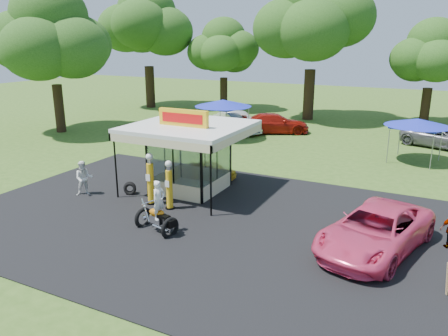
{
  "coord_description": "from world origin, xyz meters",
  "views": [
    {
      "loc": [
        8.88,
        -12.91,
        7.36
      ],
      "look_at": [
        0.39,
        4.0,
        1.75
      ],
      "focal_mm": 35.0,
      "sensor_mm": 36.0,
      "label": 1
    }
  ],
  "objects_px": {
    "gas_pump_left": "(150,180)",
    "tent_west": "(223,103)",
    "motorcycle": "(158,212)",
    "spectator_west": "(84,178)",
    "bg_car_a": "(237,122)",
    "gas_pump_right": "(169,186)",
    "pink_sedan": "(376,230)",
    "bg_car_b": "(275,123)",
    "tent_east": "(417,123)",
    "gas_station_kiosk": "(190,156)",
    "kiosk_car": "(211,170)",
    "bg_car_d": "(441,137)"
  },
  "relations": [
    {
      "from": "gas_station_kiosk",
      "to": "motorcycle",
      "type": "xyz_separation_m",
      "value": [
        1.45,
        -4.87,
        -0.91
      ]
    },
    {
      "from": "kiosk_car",
      "to": "pink_sedan",
      "type": "xyz_separation_m",
      "value": [
        9.31,
        -4.88,
        0.31
      ]
    },
    {
      "from": "spectator_west",
      "to": "gas_pump_left",
      "type": "bearing_deg",
      "value": -35.31
    },
    {
      "from": "bg_car_a",
      "to": "motorcycle",
      "type": "bearing_deg",
      "value": -129.71
    },
    {
      "from": "motorcycle",
      "to": "bg_car_d",
      "type": "xyz_separation_m",
      "value": [
        9.62,
        20.69,
        -0.13
      ]
    },
    {
      "from": "gas_station_kiosk",
      "to": "spectator_west",
      "type": "bearing_deg",
      "value": -145.11
    },
    {
      "from": "spectator_west",
      "to": "bg_car_d",
      "type": "relative_size",
      "value": 0.32
    },
    {
      "from": "kiosk_car",
      "to": "bg_car_a",
      "type": "xyz_separation_m",
      "value": [
        -3.95,
        11.75,
        0.35
      ]
    },
    {
      "from": "gas_pump_left",
      "to": "gas_pump_right",
      "type": "bearing_deg",
      "value": -6.79
    },
    {
      "from": "gas_pump_right",
      "to": "bg_car_d",
      "type": "distance_m",
      "value": 21.27
    },
    {
      "from": "spectator_west",
      "to": "bg_car_d",
      "type": "distance_m",
      "value": 24.23
    },
    {
      "from": "motorcycle",
      "to": "spectator_west",
      "type": "distance_m",
      "value": 6.0
    },
    {
      "from": "spectator_west",
      "to": "bg_car_a",
      "type": "xyz_separation_m",
      "value": [
        0.29,
        16.91,
        -0.04
      ]
    },
    {
      "from": "spectator_west",
      "to": "tent_east",
      "type": "height_order",
      "value": "tent_east"
    },
    {
      "from": "tent_east",
      "to": "tent_west",
      "type": "bearing_deg",
      "value": 177.83
    },
    {
      "from": "bg_car_a",
      "to": "gas_pump_left",
      "type": "bearing_deg",
      "value": -134.22
    },
    {
      "from": "gas_pump_left",
      "to": "tent_west",
      "type": "height_order",
      "value": "tent_west"
    },
    {
      "from": "bg_car_a",
      "to": "tent_east",
      "type": "distance_m",
      "value": 14.04
    },
    {
      "from": "pink_sedan",
      "to": "gas_pump_left",
      "type": "bearing_deg",
      "value": -165.75
    },
    {
      "from": "pink_sedan",
      "to": "bg_car_b",
      "type": "relative_size",
      "value": 1.05
    },
    {
      "from": "gas_station_kiosk",
      "to": "kiosk_car",
      "type": "xyz_separation_m",
      "value": [
        -0.0,
        2.21,
        -1.3
      ]
    },
    {
      "from": "gas_pump_left",
      "to": "tent_west",
      "type": "relative_size",
      "value": 0.57
    },
    {
      "from": "gas_pump_left",
      "to": "kiosk_car",
      "type": "height_order",
      "value": "gas_pump_left"
    },
    {
      "from": "spectator_west",
      "to": "tent_west",
      "type": "relative_size",
      "value": 0.4
    },
    {
      "from": "kiosk_car",
      "to": "tent_east",
      "type": "height_order",
      "value": "tent_east"
    },
    {
      "from": "pink_sedan",
      "to": "tent_east",
      "type": "distance_m",
      "value": 13.65
    },
    {
      "from": "gas_pump_left",
      "to": "gas_station_kiosk",
      "type": "bearing_deg",
      "value": 76.46
    },
    {
      "from": "spectator_west",
      "to": "bg_car_a",
      "type": "bearing_deg",
      "value": 46.7
    },
    {
      "from": "motorcycle",
      "to": "tent_east",
      "type": "distance_m",
      "value": 17.82
    },
    {
      "from": "bg_car_a",
      "to": "tent_west",
      "type": "height_order",
      "value": "tent_west"
    },
    {
      "from": "bg_car_a",
      "to": "bg_car_b",
      "type": "distance_m",
      "value": 3.13
    },
    {
      "from": "gas_pump_right",
      "to": "pink_sedan",
      "type": "height_order",
      "value": "gas_pump_right"
    },
    {
      "from": "kiosk_car",
      "to": "tent_west",
      "type": "xyz_separation_m",
      "value": [
        -3.88,
        9.18,
        2.23
      ]
    },
    {
      "from": "gas_station_kiosk",
      "to": "tent_west",
      "type": "bearing_deg",
      "value": 108.84
    },
    {
      "from": "gas_pump_left",
      "to": "motorcycle",
      "type": "bearing_deg",
      "value": -49.01
    },
    {
      "from": "kiosk_car",
      "to": "bg_car_b",
      "type": "height_order",
      "value": "bg_car_b"
    },
    {
      "from": "pink_sedan",
      "to": "bg_car_b",
      "type": "bearing_deg",
      "value": 135.41
    },
    {
      "from": "tent_west",
      "to": "pink_sedan",
      "type": "bearing_deg",
      "value": -46.83
    },
    {
      "from": "bg_car_b",
      "to": "tent_west",
      "type": "distance_m",
      "value": 5.1
    },
    {
      "from": "spectator_west",
      "to": "tent_east",
      "type": "xyz_separation_m",
      "value": [
        13.89,
        13.82,
        1.59
      ]
    },
    {
      "from": "gas_pump_right",
      "to": "tent_west",
      "type": "xyz_separation_m",
      "value": [
        -4.39,
        14.02,
        1.62
      ]
    },
    {
      "from": "pink_sedan",
      "to": "spectator_west",
      "type": "xyz_separation_m",
      "value": [
        -13.54,
        -0.28,
        0.07
      ]
    },
    {
      "from": "tent_east",
      "to": "gas_station_kiosk",
      "type": "bearing_deg",
      "value": -131.61
    },
    {
      "from": "bg_car_b",
      "to": "kiosk_car",
      "type": "bearing_deg",
      "value": 157.33
    },
    {
      "from": "bg_car_a",
      "to": "kiosk_car",
      "type": "bearing_deg",
      "value": -127.13
    },
    {
      "from": "bg_car_d",
      "to": "gas_pump_left",
      "type": "bearing_deg",
      "value": 166.22
    },
    {
      "from": "gas_station_kiosk",
      "to": "spectator_west",
      "type": "distance_m",
      "value": 5.24
    },
    {
      "from": "bg_car_b",
      "to": "tent_east",
      "type": "relative_size",
      "value": 1.4
    },
    {
      "from": "gas_pump_left",
      "to": "bg_car_b",
      "type": "height_order",
      "value": "gas_pump_left"
    },
    {
      "from": "bg_car_b",
      "to": "tent_west",
      "type": "height_order",
      "value": "tent_west"
    }
  ]
}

